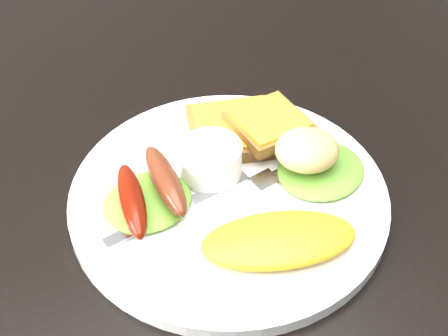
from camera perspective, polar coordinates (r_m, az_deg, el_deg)
The scene contains 12 objects.
dining_table at distance 0.66m, azimuth 1.77°, elevation 3.68°, with size 1.20×0.80×0.04m, color black.
plate at distance 0.55m, azimuth 0.43°, elevation -2.62°, with size 0.28×0.28×0.01m, color white.
lettuce_left at distance 0.53m, azimuth -7.02°, elevation -3.05°, with size 0.08×0.07×0.01m, color #5B9636.
lettuce_right at distance 0.57m, azimuth 8.84°, elevation -0.19°, with size 0.08×0.07×0.01m, color #4A8730.
omelette at distance 0.50m, azimuth 5.05°, elevation -6.55°, with size 0.13×0.06×0.02m, color yellow.
sausage_a at distance 0.52m, azimuth -8.43°, elevation -2.92°, with size 0.02×0.09×0.02m, color #681704.
sausage_b at distance 0.53m, azimuth -5.39°, elevation -1.09°, with size 0.02×0.09×0.02m, color brown.
ramekin at distance 0.55m, azimuth -1.19°, elevation 0.71°, with size 0.05×0.05×0.03m, color white.
toast_a at distance 0.60m, azimuth 0.88°, elevation 3.42°, with size 0.08×0.08×0.01m, color olive.
toast_b at distance 0.58m, azimuth 4.12°, elevation 4.04°, with size 0.06×0.06×0.01m, color brown.
potato_salad at distance 0.55m, azimuth 7.59°, elevation 1.65°, with size 0.06×0.05×0.03m, color beige.
fork at distance 0.53m, azimuth -4.12°, elevation -3.71°, with size 0.14×0.01×0.00m, color #ADAFB7.
Camera 1 is at (-0.23, -0.45, 1.15)m, focal length 50.00 mm.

